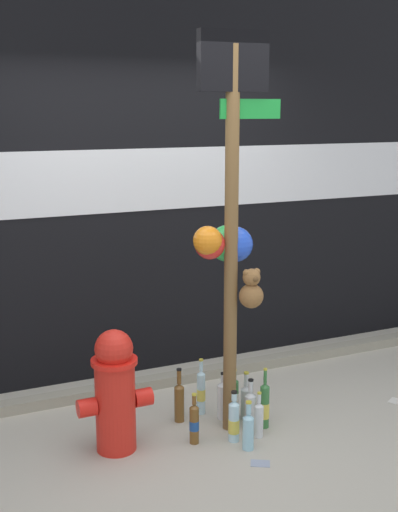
{
  "coord_description": "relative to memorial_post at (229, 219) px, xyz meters",
  "views": [
    {
      "loc": [
        -1.65,
        -3.44,
        2.11
      ],
      "look_at": [
        0.0,
        0.24,
        1.21
      ],
      "focal_mm": 46.4,
      "sensor_mm": 36.0,
      "label": 1
    }
  ],
  "objects": [
    {
      "name": "ground_plane",
      "position": [
        -0.23,
        -0.27,
        -1.43
      ],
      "size": [
        14.0,
        14.0,
        0.0
      ],
      "primitive_type": "plane",
      "color": "#ADA899"
    },
    {
      "name": "building_wall",
      "position": [
        -0.23,
        1.27,
        0.21
      ],
      "size": [
        10.0,
        0.21,
        3.28
      ],
      "color": "black",
      "rests_on": "ground_plane"
    },
    {
      "name": "curb_strip",
      "position": [
        -0.23,
        0.81,
        -1.39
      ],
      "size": [
        8.0,
        0.12,
        0.08
      ],
      "primitive_type": "cube",
      "color": "gray",
      "rests_on": "ground_plane"
    },
    {
      "name": "memorial_post",
      "position": [
        0.0,
        0.0,
        0.0
      ],
      "size": [
        0.58,
        0.37,
        2.57
      ],
      "color": "brown",
      "rests_on": "ground_plane"
    },
    {
      "name": "fire_hydrant",
      "position": [
        -0.78,
        0.01,
        -1.03
      ],
      "size": [
        0.48,
        0.29,
        0.79
      ],
      "color": "red",
      "rests_on": "ground_plane"
    },
    {
      "name": "bottle_0",
      "position": [
        -0.08,
        0.25,
        -1.26
      ],
      "size": [
        0.06,
        0.06,
        0.41
      ],
      "color": "#B2DBEA",
      "rests_on": "ground_plane"
    },
    {
      "name": "bottle_1",
      "position": [
        -0.02,
        -0.34,
        -1.3
      ],
      "size": [
        0.07,
        0.07,
        0.33
      ],
      "color": "#93CCE0",
      "rests_on": "ground_plane"
    },
    {
      "name": "bottle_2",
      "position": [
        0.07,
        0.03,
        -1.26
      ],
      "size": [
        0.06,
        0.06,
        0.39
      ],
      "color": "#337038",
      "rests_on": "ground_plane"
    },
    {
      "name": "bottle_3",
      "position": [
        0.13,
        -0.08,
        -1.29
      ],
      "size": [
        0.08,
        0.08,
        0.35
      ],
      "color": "silver",
      "rests_on": "ground_plane"
    },
    {
      "name": "bottle_4",
      "position": [
        -0.27,
        0.2,
        -1.28
      ],
      "size": [
        0.07,
        0.07,
        0.39
      ],
      "color": "brown",
      "rests_on": "ground_plane"
    },
    {
      "name": "bottle_5",
      "position": [
        -0.3,
        -0.12,
        -1.29
      ],
      "size": [
        0.06,
        0.06,
        0.34
      ],
      "color": "brown",
      "rests_on": "ground_plane"
    },
    {
      "name": "bottle_6",
      "position": [
        0.17,
        0.05,
        -1.29
      ],
      "size": [
        0.07,
        0.07,
        0.34
      ],
      "color": "silver",
      "rests_on": "ground_plane"
    },
    {
      "name": "bottle_7",
      "position": [
        0.12,
        -0.22,
        -1.3
      ],
      "size": [
        0.06,
        0.06,
        0.31
      ],
      "color": "silver",
      "rests_on": "ground_plane"
    },
    {
      "name": "bottle_8",
      "position": [
        0.02,
        0.11,
        -1.29
      ],
      "size": [
        0.08,
        0.08,
        0.34
      ],
      "color": "silver",
      "rests_on": "ground_plane"
    },
    {
      "name": "bottle_9",
      "position": [
        -0.05,
        -0.2,
        -1.29
      ],
      "size": [
        0.07,
        0.07,
        0.35
      ],
      "color": "#B2DBEA",
      "rests_on": "ground_plane"
    },
    {
      "name": "bottle_10",
      "position": [
        0.22,
        -0.12,
        -1.27
      ],
      "size": [
        0.06,
        0.06,
        0.42
      ],
      "color": "#337038",
      "rests_on": "ground_plane"
    },
    {
      "name": "litter_0",
      "position": [
        -0.04,
        -0.53,
        -1.42
      ],
      "size": [
        0.14,
        0.13,
        0.01
      ],
      "primitive_type": "cube",
      "rotation": [
        0.0,
        0.0,
        2.63
      ],
      "color": "#8C99B2",
      "rests_on": "ground_plane"
    }
  ]
}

